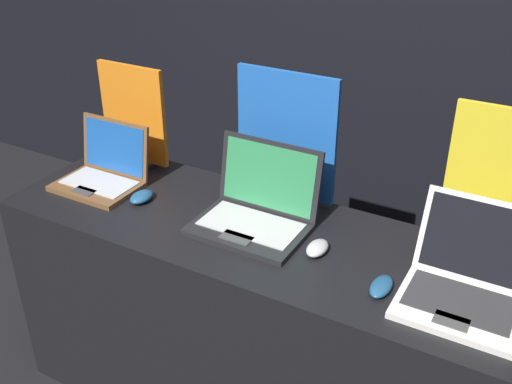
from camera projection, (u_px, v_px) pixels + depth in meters
wall_back at (395, 1)px, 2.86m from camera, size 8.00×0.05×2.80m
display_counter at (255, 326)px, 2.27m from camera, size 1.86×0.60×0.86m
laptop_front at (104, 171)px, 2.34m from camera, size 0.32×0.26×0.24m
mouse_front at (142, 197)px, 2.23m from camera, size 0.07×0.11×0.04m
promo_stand_front at (134, 119)px, 2.42m from camera, size 0.31×0.07×0.43m
laptop_middle at (257, 208)px, 2.07m from camera, size 0.39×0.31×0.27m
mouse_middle at (317, 248)px, 1.94m from camera, size 0.06×0.11×0.03m
promo_stand_middle at (286, 141)px, 2.15m from camera, size 0.39×0.07×0.49m
laptop_back at (465, 281)px, 1.71m from camera, size 0.34×0.35×0.26m
mouse_back at (381, 286)px, 1.76m from camera, size 0.06×0.12×0.03m
promo_stand_back at (494, 188)px, 1.83m from camera, size 0.30×0.07×0.50m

